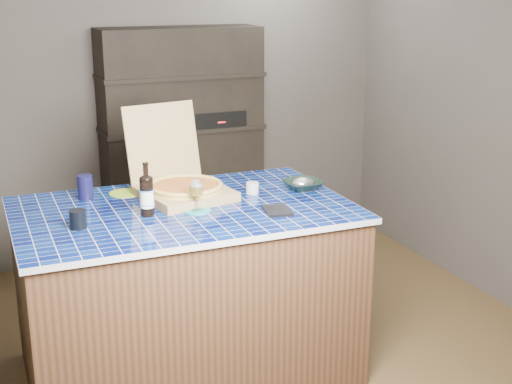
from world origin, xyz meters
name	(u,v)px	position (x,y,z in m)	size (l,w,h in m)	color
room	(261,142)	(0.00, 0.00, 1.25)	(3.50, 3.50, 3.50)	#4F3C21
shelving_unit	(183,146)	(0.00, 1.53, 0.90)	(1.20, 0.41, 1.80)	black
kitchen_island	(186,291)	(-0.51, -0.14, 0.48)	(1.78, 1.14, 0.97)	#4E2C1E
pizza_box	(183,185)	(-0.45, 0.05, 1.04)	(0.54, 0.61, 0.49)	#967B4D
mead_bottle	(147,195)	(-0.72, -0.20, 1.08)	(0.08, 0.08, 0.28)	black
teal_trivet	(197,210)	(-0.46, -0.23, 0.97)	(0.15, 0.15, 0.01)	teal
wine_glass	(197,189)	(-0.46, -0.23, 1.09)	(0.07, 0.07, 0.17)	white
tumbler	(78,219)	(-1.08, -0.26, 1.01)	(0.08, 0.08, 0.09)	black
dvd_case	(277,210)	(-0.08, -0.40, 0.98)	(0.13, 0.18, 0.01)	black
bowl	(303,185)	(0.23, -0.08, 0.99)	(0.22, 0.22, 0.05)	black
foil_contents	(303,183)	(0.23, -0.08, 1.01)	(0.13, 0.11, 0.06)	silver
white_jar	(252,188)	(-0.07, -0.04, 1.00)	(0.07, 0.07, 0.06)	silver
navy_cup	(85,187)	(-0.96, 0.22, 1.03)	(0.08, 0.08, 0.13)	black
green_trivet	(125,193)	(-0.74, 0.23, 0.97)	(0.18, 0.18, 0.01)	#97B927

